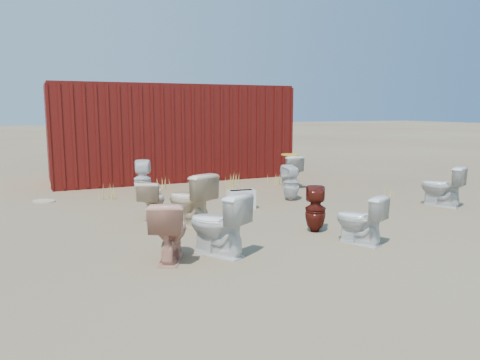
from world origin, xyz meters
name	(u,v)px	position (x,y,z in m)	size (l,w,h in m)	color
ground	(254,217)	(0.00, 0.00, 0.00)	(100.00, 100.00, 0.00)	brown
shipping_container	(170,132)	(0.00, 5.20, 1.20)	(6.00, 2.40, 2.40)	#4C0E0C
toilet_front_a	(218,224)	(-1.30, -1.67, 0.40)	(0.44, 0.78, 0.79)	white
toilet_front_pink	(170,230)	(-1.90, -1.61, 0.37)	(0.41, 0.72, 0.73)	#DD9880
toilet_front_c	(360,220)	(0.62, -1.98, 0.34)	(0.38, 0.66, 0.67)	silver
toilet_front_maroon	(315,209)	(0.42, -1.19, 0.34)	(0.30, 0.31, 0.67)	#53150E
toilet_front_e	(442,186)	(3.56, -0.60, 0.38)	(0.43, 0.75, 0.76)	silver
toilet_back_a	(142,179)	(-1.34, 2.47, 0.39)	(0.35, 0.36, 0.77)	white
toilet_back_beige_left	(190,200)	(-1.18, -0.17, 0.42)	(0.47, 0.83, 0.84)	beige
toilet_back_beige_right	(153,200)	(-1.59, 0.52, 0.32)	(0.36, 0.63, 0.65)	beige
toilet_back_yellowlid	(290,171)	(2.05, 2.41, 0.37)	(0.42, 0.73, 0.75)	silver
toilet_back_e	(291,183)	(1.30, 1.05, 0.35)	(0.32, 0.32, 0.71)	silver
yellow_lid	(290,155)	(2.05, 2.41, 0.76)	(0.38, 0.47, 0.03)	gold
loose_tank	(241,200)	(0.07, 0.69, 0.17)	(0.50, 0.20, 0.35)	white
loose_lid_near	(152,190)	(-0.97, 3.26, 0.01)	(0.38, 0.49, 0.02)	beige
loose_lid_far	(44,201)	(-3.20, 2.88, 0.01)	(0.36, 0.47, 0.02)	#C2B38C
weed_clump_a	(105,191)	(-2.06, 2.68, 0.16)	(0.36, 0.36, 0.32)	#B0A246
weed_clump_b	(233,185)	(0.64, 2.40, 0.16)	(0.32, 0.32, 0.31)	#B0A246
weed_clump_c	(274,179)	(1.91, 2.92, 0.14)	(0.36, 0.36, 0.28)	#B0A246
weed_clump_d	(162,183)	(-0.68, 3.50, 0.13)	(0.30, 0.30, 0.26)	#B0A246
weed_clump_e	(236,179)	(1.11, 3.37, 0.13)	(0.34, 0.34, 0.26)	#B0A246
weed_clump_f	(390,192)	(3.36, 0.54, 0.11)	(0.28, 0.28, 0.22)	#B0A246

